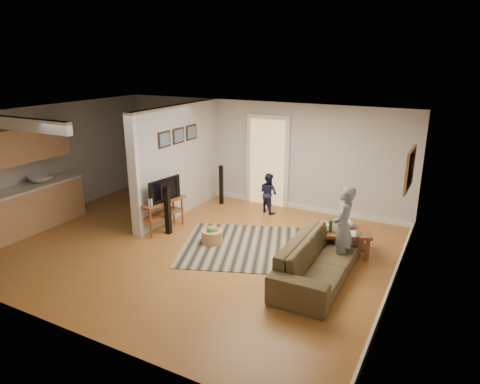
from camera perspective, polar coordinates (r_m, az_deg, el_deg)
name	(u,v)px	position (r m, az deg, el deg)	size (l,w,h in m)	color
ground	(190,245)	(8.42, -6.68, -7.08)	(7.50, 7.50, 0.00)	#9B5F27
room_shell	(156,162)	(8.88, -11.15, 3.98)	(7.54, 6.02, 2.52)	#B6B3AE
area_rug	(258,247)	(8.29, 2.47, -7.33)	(2.91, 2.12, 0.01)	black
sofa	(318,278)	(7.34, 10.33, -11.21)	(2.34, 0.91, 0.68)	#433F21
coffee_table	(338,234)	(8.17, 12.92, -5.51)	(1.33, 1.06, 0.69)	maroon
tv_console	(162,203)	(9.02, -10.34, -1.46)	(0.54, 1.09, 0.90)	maroon
speaker_left	(168,210)	(8.84, -9.61, -2.43)	(0.10, 0.10, 1.01)	black
speaker_right	(221,185)	(10.54, -2.51, 0.98)	(0.10, 0.10, 0.97)	black
toy_basket	(212,236)	(8.41, -3.74, -5.91)	(0.41, 0.41, 0.36)	#A37C46
child	(340,265)	(7.84, 13.20, -9.43)	(0.53, 0.35, 1.44)	gray
toddler	(268,212)	(10.11, 3.76, -2.68)	(0.46, 0.36, 0.95)	#1B1C39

